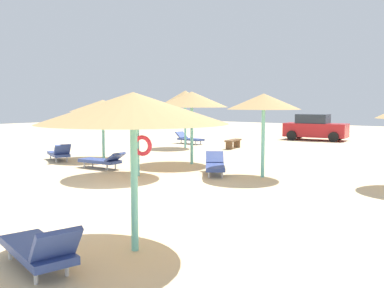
% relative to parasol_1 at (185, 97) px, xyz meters
% --- Properties ---
extents(ground_plane, '(80.00, 80.00, 0.00)m').
position_rel_parasol_1_xyz_m(ground_plane, '(6.53, -10.92, -2.79)').
color(ground_plane, beige).
extents(parasol_1, '(2.29, 2.29, 3.14)m').
position_rel_parasol_1_xyz_m(parasol_1, '(0.00, 0.00, 0.00)').
color(parasol_1, '#6BC6BC').
rests_on(parasol_1, ground).
extents(parasol_2, '(2.43, 2.43, 2.78)m').
position_rel_parasol_1_xyz_m(parasol_2, '(7.86, -5.76, -0.29)').
color(parasol_2, '#6BC6BC').
rests_on(parasol_2, ground).
extents(parasol_3, '(2.87, 2.87, 2.60)m').
position_rel_parasol_1_xyz_m(parasol_3, '(0.03, -5.87, -0.45)').
color(parasol_3, '#6BC6BC').
rests_on(parasol_3, ground).
extents(parasol_4, '(3.17, 3.17, 2.68)m').
position_rel_parasol_1_xyz_m(parasol_4, '(4.37, -8.12, -0.37)').
color(parasol_4, '#6BC6BC').
rests_on(parasol_4, ground).
extents(parasol_6, '(3.14, 3.14, 2.65)m').
position_rel_parasol_1_xyz_m(parasol_6, '(9.55, -13.44, -0.40)').
color(parasol_6, '#6BC6BC').
rests_on(parasol_6, ground).
extents(parasol_9, '(2.90, 2.90, 2.92)m').
position_rel_parasol_1_xyz_m(parasol_9, '(4.12, -4.78, -0.19)').
color(parasol_9, '#6BC6BC').
rests_on(parasol_9, ground).
extents(lounger_1, '(1.95, 0.84, 0.71)m').
position_rel_parasol_1_xyz_m(lounger_1, '(-1.22, 1.91, -2.48)').
color(lounger_1, '#33478C').
rests_on(lounger_1, ground).
extents(lounger_2, '(1.62, 1.91, 0.72)m').
position_rel_parasol_1_xyz_m(lounger_2, '(6.27, -6.25, -2.47)').
color(lounger_2, '#33478C').
rests_on(lounger_2, ground).
extents(lounger_3, '(1.96, 1.33, 0.78)m').
position_rel_parasol_1_xyz_m(lounger_3, '(-0.96, -7.48, -2.47)').
color(lounger_3, '#33478C').
rests_on(lounger_3, ground).
extents(lounger_4, '(1.95, 0.79, 0.67)m').
position_rel_parasol_1_xyz_m(lounger_4, '(2.18, -7.80, -2.48)').
color(lounger_4, '#33478C').
rests_on(lounger_4, ground).
extents(lounger_6, '(1.95, 1.06, 0.81)m').
position_rel_parasol_1_xyz_m(lounger_6, '(9.05, -14.90, -2.47)').
color(lounger_6, '#33478C').
rests_on(lounger_6, ground).
extents(bench_0, '(0.65, 1.55, 0.49)m').
position_rel_parasol_1_xyz_m(bench_0, '(2.31, 1.27, -2.45)').
color(bench_0, brown).
rests_on(bench_0, ground).
extents(parked_car, '(4.18, 2.39, 1.72)m').
position_rel_parasol_1_xyz_m(parked_car, '(3.83, 9.06, -1.97)').
color(parked_car, '#B21E23').
rests_on(parked_car, ground).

